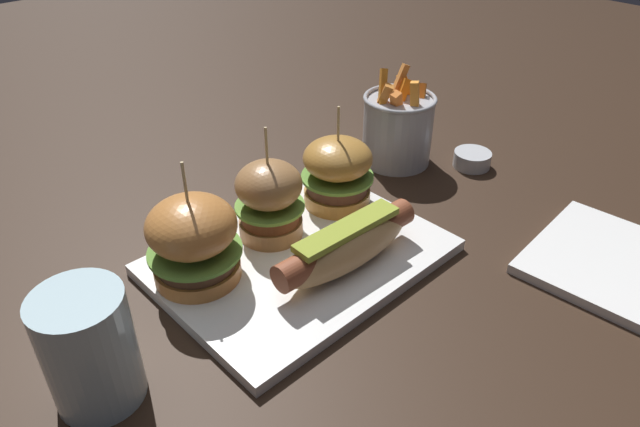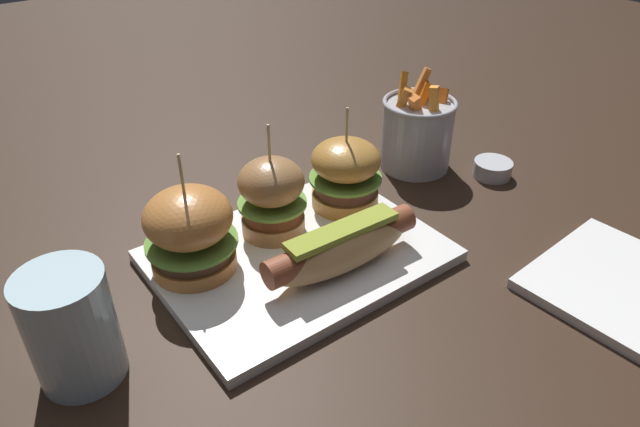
{
  "view_description": "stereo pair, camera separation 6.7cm",
  "coord_description": "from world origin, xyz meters",
  "views": [
    {
      "loc": [
        -0.35,
        -0.4,
        0.43
      ],
      "look_at": [
        0.03,
        0.0,
        0.05
      ],
      "focal_mm": 32.47,
      "sensor_mm": 36.0,
      "label": 1
    },
    {
      "loc": [
        -0.3,
        -0.45,
        0.43
      ],
      "look_at": [
        0.03,
        0.0,
        0.05
      ],
      "focal_mm": 32.47,
      "sensor_mm": 36.0,
      "label": 2
    }
  ],
  "objects": [
    {
      "name": "water_glass",
      "position": [
        -0.26,
        -0.02,
        0.06
      ],
      "size": [
        0.08,
        0.08,
        0.11
      ],
      "primitive_type": "cylinder",
      "color": "silver",
      "rests_on": "ground"
    },
    {
      "name": "platter_main",
      "position": [
        0.0,
        0.0,
        0.01
      ],
      "size": [
        0.32,
        0.24,
        0.01
      ],
      "primitive_type": "cube",
      "color": "white",
      "rests_on": "ground"
    },
    {
      "name": "side_plate",
      "position": [
        0.26,
        -0.26,
        0.01
      ],
      "size": [
        0.2,
        0.2,
        0.01
      ],
      "primitive_type": "cube",
      "rotation": [
        0.0,
        0.0,
        0.07
      ],
      "color": "white",
      "rests_on": "ground"
    },
    {
      "name": "hot_dog",
      "position": [
        0.02,
        -0.05,
        0.04
      ],
      "size": [
        0.19,
        0.06,
        0.05
      ],
      "color": "tan",
      "rests_on": "platter_main"
    },
    {
      "name": "slider_right",
      "position": [
        0.11,
        0.05,
        0.06
      ],
      "size": [
        0.09,
        0.09,
        0.14
      ],
      "color": "#AC7733",
      "rests_on": "platter_main"
    },
    {
      "name": "slider_center",
      "position": [
        -0.0,
        0.05,
        0.06
      ],
      "size": [
        0.08,
        0.08,
        0.14
      ],
      "color": "#9B6C41",
      "rests_on": "platter_main"
    },
    {
      "name": "slider_left",
      "position": [
        -0.11,
        0.05,
        0.06
      ],
      "size": [
        0.1,
        0.1,
        0.14
      ],
      "color": "#BA7437",
      "rests_on": "platter_main"
    },
    {
      "name": "ground_plane",
      "position": [
        0.0,
        0.0,
        0.0
      ],
      "size": [
        3.0,
        3.0,
        0.0
      ],
      "primitive_type": "plane",
      "color": "black"
    },
    {
      "name": "sauce_ramekin",
      "position": [
        0.34,
        -0.01,
        0.01
      ],
      "size": [
        0.06,
        0.06,
        0.02
      ],
      "color": "#B7BABF",
      "rests_on": "ground"
    },
    {
      "name": "fries_bucket",
      "position": [
        0.27,
        0.09,
        0.06
      ],
      "size": [
        0.11,
        0.11,
        0.15
      ],
      "color": "#A8AAB2",
      "rests_on": "ground"
    }
  ]
}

